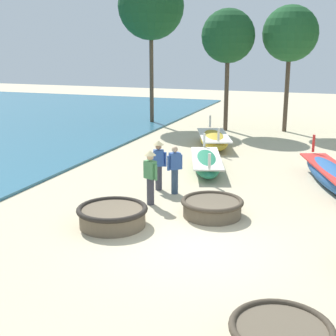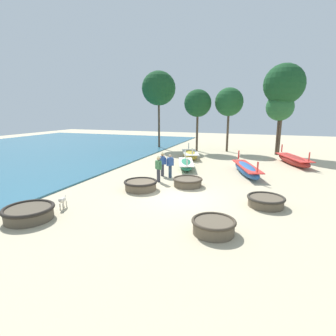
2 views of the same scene
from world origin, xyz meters
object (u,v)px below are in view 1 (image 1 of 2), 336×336
tree_leftmost (290,34)px  coracle_nearest (112,215)px  fisherman_standing_right (150,174)px  fisherman_crouching (159,162)px  coracle_center (212,207)px  fisherman_by_coracle (175,169)px  long_boat_red_hull (214,139)px  tree_right_mid (151,6)px  long_boat_blue_hull (332,175)px  long_boat_green_hull (206,162)px  tree_left_mid (228,36)px

tree_leftmost → coracle_nearest: bearing=-99.5°
coracle_nearest → fisherman_standing_right: fisherman_standing_right is taller
fisherman_crouching → coracle_nearest: bearing=-90.0°
coracle_center → fisherman_crouching: 3.02m
coracle_center → fisherman_by_coracle: 2.38m
long_boat_red_hull → tree_right_mid: tree_right_mid is taller
coracle_center → coracle_nearest: bearing=-144.9°
coracle_center → fisherman_standing_right: 2.15m
fisherman_standing_right → tree_leftmost: (2.40, 14.22, 4.31)m
long_boat_blue_hull → tree_leftmost: (-2.70, 10.40, 4.88)m
fisherman_standing_right → tree_leftmost: tree_leftmost is taller
coracle_nearest → coracle_center: coracle_nearest is taller
tree_right_mid → long_boat_green_hull: bearing=-58.0°
coracle_nearest → tree_right_mid: size_ratio=0.21×
coracle_nearest → long_boat_green_hull: (0.83, 6.39, 0.02)m
coracle_nearest → long_boat_blue_hull: size_ratio=0.37×
coracle_nearest → long_boat_green_hull: long_boat_green_hull is taller
coracle_center → tree_leftmost: tree_leftmost is taller
coracle_nearest → coracle_center: 2.82m
long_boat_red_hull → fisherman_by_coracle: bearing=-85.2°
fisherman_standing_right → tree_leftmost: bearing=80.4°
long_boat_blue_hull → fisherman_standing_right: fisherman_standing_right is taller
long_boat_blue_hull → tree_left_mid: bearing=121.5°
long_boat_green_hull → coracle_center: bearing=-72.9°
coracle_nearest → long_boat_blue_hull: long_boat_blue_hull is taller
tree_leftmost → long_boat_green_hull: bearing=-100.8°
long_boat_green_hull → fisherman_crouching: 3.13m
fisherman_by_coracle → tree_leftmost: bearing=81.0°
long_boat_green_hull → fisherman_standing_right: size_ratio=2.49×
tree_leftmost → fisherman_crouching: bearing=-102.0°
long_boat_blue_hull → long_boat_green_hull: 4.61m
coracle_center → long_boat_blue_hull: long_boat_blue_hull is taller
coracle_nearest → long_boat_red_hull: 10.78m
long_boat_blue_hull → tree_left_mid: size_ratio=0.77×
long_boat_green_hull → tree_right_mid: (-6.19, 9.88, 6.57)m
long_boat_blue_hull → tree_leftmost: 11.80m
fisherman_crouching → tree_leftmost: bearing=78.0°
long_boat_red_hull → tree_right_mid: 10.08m
coracle_nearest → long_boat_red_hull: bearing=90.0°
long_boat_green_hull → fisherman_standing_right: 4.50m
long_boat_blue_hull → long_boat_red_hull: bearing=137.2°
long_boat_green_hull → tree_right_mid: 13.38m
fisherman_by_coracle → fisherman_crouching: (-0.64, 0.22, 0.12)m
coracle_nearest → fisherman_by_coracle: 3.33m
long_boat_red_hull → tree_left_mid: (-0.50, 4.62, 4.80)m
long_boat_green_hull → fisherman_by_coracle: fisherman_by_coracle is taller
long_boat_red_hull → tree_leftmost: 7.79m
coracle_center → fisherman_by_coracle: bearing=136.0°
fisherman_by_coracle → tree_leftmost: (2.06, 12.96, 4.44)m
fisherman_crouching → tree_right_mid: (-5.35, 12.83, 5.93)m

